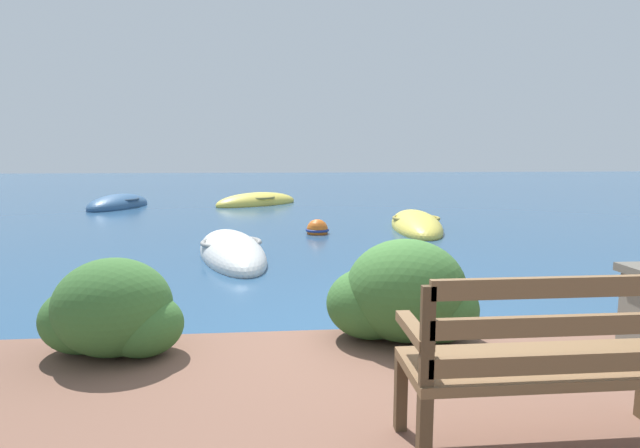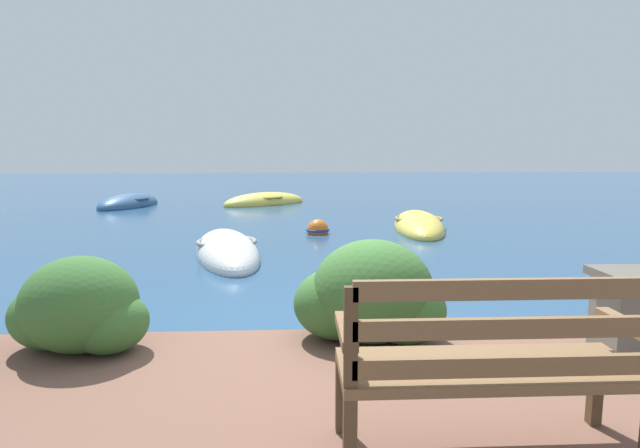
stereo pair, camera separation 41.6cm
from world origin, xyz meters
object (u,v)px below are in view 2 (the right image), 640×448
park_bench (492,362)px  rowboat_outer (265,202)px  rowboat_far (129,204)px  rowboat_mid (418,226)px  mooring_buoy (318,230)px  rowboat_nearest (227,252)px

park_bench → rowboat_outer: park_bench is taller
rowboat_outer → rowboat_far: bearing=148.6°
park_bench → rowboat_mid: 8.94m
mooring_buoy → park_bench: bearing=-86.7°
rowboat_far → mooring_buoy: 8.12m
park_bench → rowboat_mid: size_ratio=0.41×
rowboat_mid → rowboat_outer: (-3.78, 5.64, 0.00)m
rowboat_mid → mooring_buoy: (-2.28, -0.58, 0.02)m
rowboat_far → rowboat_mid: bearing=-108.4°
mooring_buoy → rowboat_outer: bearing=103.5°
rowboat_outer → park_bench: bearing=-120.4°
park_bench → mooring_buoy: 8.19m
rowboat_mid → rowboat_far: 9.55m
rowboat_mid → rowboat_far: size_ratio=1.16×
park_bench → rowboat_mid: park_bench is taller
rowboat_nearest → rowboat_mid: rowboat_nearest is taller
rowboat_far → mooring_buoy: bearing=-120.6°
rowboat_nearest → mooring_buoy: rowboat_nearest is taller
rowboat_nearest → mooring_buoy: bearing=-49.2°
rowboat_nearest → mooring_buoy: (1.60, 2.21, 0.02)m
rowboat_outer → mooring_buoy: (1.49, -6.22, 0.02)m
rowboat_mid → rowboat_far: rowboat_far is taller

